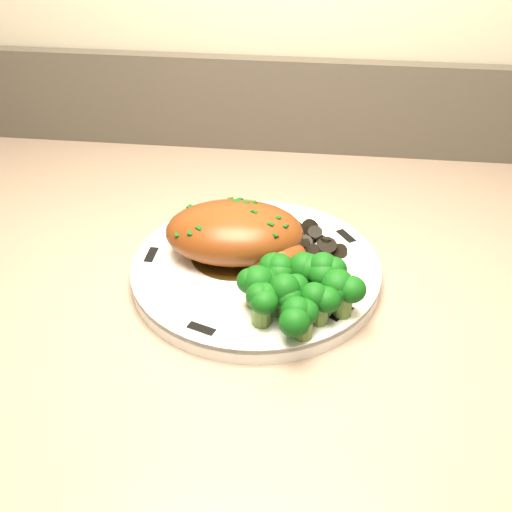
# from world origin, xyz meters

# --- Properties ---
(plate) EXTENTS (0.30, 0.30, 0.02)m
(plate) POSITION_xyz_m (-0.22, 1.70, 0.87)
(plate) COLOR white
(plate) RESTS_ON counter
(rim_accent_0) EXTENTS (0.02, 0.03, 0.00)m
(rim_accent_0) POSITION_xyz_m (-0.14, 1.76, 0.87)
(rim_accent_0) COLOR black
(rim_accent_0) RESTS_ON plate
(rim_accent_1) EXTENTS (0.03, 0.02, 0.00)m
(rim_accent_1) POSITION_xyz_m (-0.25, 1.80, 0.87)
(rim_accent_1) COLOR black
(rim_accent_1) RESTS_ON plate
(rim_accent_2) EXTENTS (0.01, 0.02, 0.00)m
(rim_accent_2) POSITION_xyz_m (-0.33, 1.71, 0.87)
(rim_accent_2) COLOR black
(rim_accent_2) RESTS_ON plate
(rim_accent_3) EXTENTS (0.03, 0.02, 0.00)m
(rim_accent_3) POSITION_xyz_m (-0.26, 1.61, 0.87)
(rim_accent_3) COLOR black
(rim_accent_3) RESTS_ON plate
(rim_accent_4) EXTENTS (0.02, 0.02, 0.00)m
(rim_accent_4) POSITION_xyz_m (-0.14, 1.64, 0.87)
(rim_accent_4) COLOR black
(rim_accent_4) RESTS_ON plate
(gravy_pool) EXTENTS (0.09, 0.09, 0.00)m
(gravy_pool) POSITION_xyz_m (-0.25, 1.72, 0.88)
(gravy_pool) COLOR #37230A
(gravy_pool) RESTS_ON plate
(chicken_breast) EXTENTS (0.14, 0.10, 0.05)m
(chicken_breast) POSITION_xyz_m (-0.24, 1.71, 0.90)
(chicken_breast) COLOR brown
(chicken_breast) RESTS_ON plate
(mushroom_pile) EXTENTS (0.08, 0.06, 0.02)m
(mushroom_pile) POSITION_xyz_m (-0.18, 1.74, 0.88)
(mushroom_pile) COLOR black
(mushroom_pile) RESTS_ON plate
(broccoli_florets) EXTENTS (0.10, 0.08, 0.04)m
(broccoli_florets) POSITION_xyz_m (-0.18, 1.64, 0.90)
(broccoli_florets) COLOR #597832
(broccoli_florets) RESTS_ON plate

